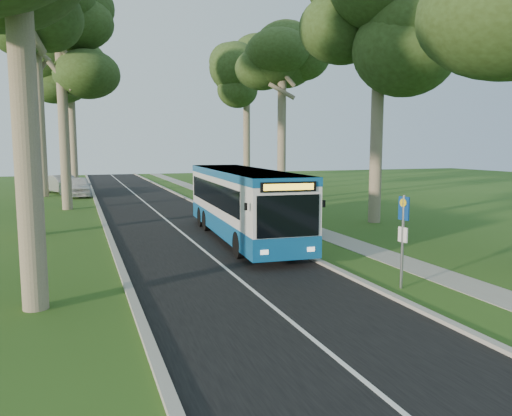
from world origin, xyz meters
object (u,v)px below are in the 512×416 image
Objects in this scene: litter_bin at (271,215)px; car_white at (79,186)px; bus at (242,204)px; bus_shelter at (302,198)px; car_silver at (63,184)px; bus_stop_sign at (403,231)px.

car_white is (-9.79, 19.93, 0.33)m from litter_bin.
bus is 3.67× the size of bus_shelter.
bus reaches higher than bus_shelter.
car_silver is at bearing 115.57° from litter_bin.
car_white is (-6.99, 23.48, -0.82)m from bus.
bus_stop_sign reaches higher than car_white.
car_white is at bearing 116.16° from litter_bin.
litter_bin is at bearing -88.47° from car_silver.
car_white is at bearing 109.77° from bus.
bus reaches higher than litter_bin.
bus is 2.43× the size of car_silver.
car_white reaches higher than car_silver.
bus_shelter is (3.08, 0.14, 0.13)m from bus.
bus_stop_sign reaches higher than bus_shelter.
bus_stop_sign is 33.92m from car_white.
bus_stop_sign is 12.83m from litter_bin.
bus_shelter reaches higher than car_silver.
bus reaches higher than car_silver.
bus_stop_sign reaches higher than car_silver.
bus is 4.31× the size of bus_stop_sign.
litter_bin is (0.73, 12.74, -1.24)m from bus_stop_sign.
bus_stop_sign reaches higher than litter_bin.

